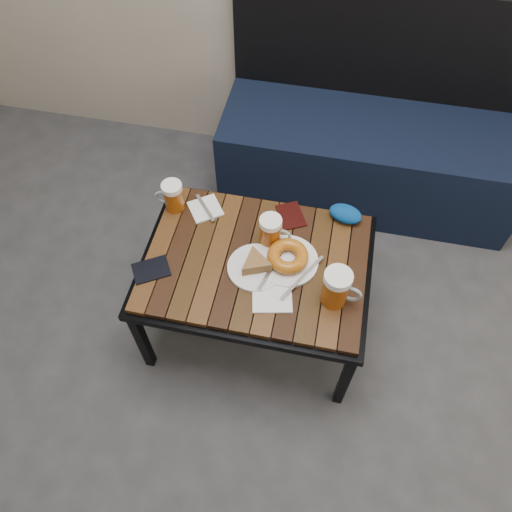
% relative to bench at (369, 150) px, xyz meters
% --- Properties ---
extents(bench, '(1.40, 0.50, 0.95)m').
position_rel_bench_xyz_m(bench, '(0.00, 0.00, 0.00)').
color(bench, black).
rests_on(bench, ground).
extents(cafe_table, '(0.84, 0.62, 0.47)m').
position_rel_bench_xyz_m(cafe_table, '(-0.38, -0.87, 0.16)').
color(cafe_table, black).
rests_on(cafe_table, ground).
extents(beer_mug_left, '(0.12, 0.08, 0.13)m').
position_rel_bench_xyz_m(beer_mug_left, '(-0.74, -0.69, 0.26)').
color(beer_mug_left, '#8E400B').
rests_on(beer_mug_left, cafe_table).
extents(beer_mug_centre, '(0.12, 0.08, 0.13)m').
position_rel_bench_xyz_m(beer_mug_centre, '(-0.34, -0.78, 0.27)').
color(beer_mug_centre, '#8E400B').
rests_on(beer_mug_centre, cafe_table).
extents(beer_mug_right, '(0.14, 0.10, 0.15)m').
position_rel_bench_xyz_m(beer_mug_right, '(-0.08, -0.98, 0.28)').
color(beer_mug_right, '#8E400B').
rests_on(beer_mug_right, cafe_table).
extents(plate_pie, '(0.20, 0.20, 0.06)m').
position_rel_bench_xyz_m(plate_pie, '(-0.38, -0.91, 0.22)').
color(plate_pie, white).
rests_on(plate_pie, cafe_table).
extents(plate_bagel, '(0.24, 0.28, 0.06)m').
position_rel_bench_xyz_m(plate_bagel, '(-0.27, -0.86, 0.22)').
color(plate_bagel, white).
rests_on(plate_bagel, cafe_table).
extents(napkin_left, '(0.16, 0.16, 0.01)m').
position_rel_bench_xyz_m(napkin_left, '(-0.62, -0.68, 0.20)').
color(napkin_left, white).
rests_on(napkin_left, cafe_table).
extents(napkin_right, '(0.16, 0.14, 0.01)m').
position_rel_bench_xyz_m(napkin_right, '(-0.29, -1.02, 0.20)').
color(napkin_right, white).
rests_on(napkin_right, cafe_table).
extents(passport_navy, '(0.16, 0.15, 0.01)m').
position_rel_bench_xyz_m(passport_navy, '(-0.74, -0.99, 0.20)').
color(passport_navy, black).
rests_on(passport_navy, cafe_table).
extents(passport_burgundy, '(0.14, 0.15, 0.01)m').
position_rel_bench_xyz_m(passport_burgundy, '(-0.29, -0.64, 0.20)').
color(passport_burgundy, black).
rests_on(passport_burgundy, cafe_table).
extents(knit_pouch, '(0.14, 0.11, 0.06)m').
position_rel_bench_xyz_m(knit_pouch, '(-0.09, -0.61, 0.23)').
color(knit_pouch, '#051188').
rests_on(knit_pouch, cafe_table).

